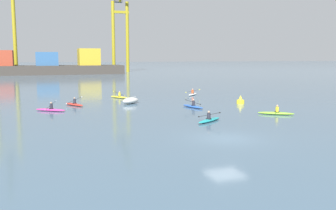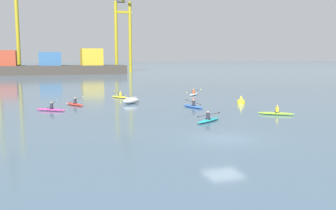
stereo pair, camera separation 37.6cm
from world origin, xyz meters
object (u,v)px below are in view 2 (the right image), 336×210
(gantry_crane_west_mid, at_px, (123,25))
(kayak_lime, at_px, (276,113))
(kayak_teal, at_px, (209,120))
(container_barge, at_px, (51,66))
(kayak_yellow, at_px, (120,97))
(gantry_crane_west, at_px, (6,15))
(kayak_blue, at_px, (193,106))
(kayak_white, at_px, (194,94))
(capsized_dinghy, at_px, (131,101))
(kayak_magenta, at_px, (51,109))
(kayak_red, at_px, (75,104))
(channel_buoy, at_px, (241,101))

(gantry_crane_west_mid, distance_m, kayak_lime, 106.95)
(gantry_crane_west_mid, height_order, kayak_teal, gantry_crane_west_mid)
(container_barge, relative_size, kayak_yellow, 14.63)
(gantry_crane_west, bearing_deg, kayak_blue, -74.99)
(kayak_blue, bearing_deg, kayak_white, 66.76)
(capsized_dinghy, bearing_deg, container_barge, 95.00)
(kayak_yellow, xyz_separation_m, kayak_blue, (5.60, -12.06, 0.00))
(kayak_magenta, height_order, kayak_lime, kayak_magenta)
(kayak_red, distance_m, kayak_lime, 22.10)
(gantry_crane_west_mid, bearing_deg, channel_buoy, -94.05)
(gantry_crane_west, bearing_deg, kayak_lime, -73.09)
(container_barge, xyz_separation_m, kayak_lime, (18.19, -93.46, -2.50))
(gantry_crane_west, bearing_deg, container_barge, -34.05)
(kayak_lime, bearing_deg, kayak_blue, 127.94)
(gantry_crane_west_mid, xyz_separation_m, capsized_dinghy, (-19.09, -92.39, -16.79))
(channel_buoy, relative_size, kayak_yellow, 0.31)
(container_barge, distance_m, kayak_red, 80.18)
(kayak_magenta, height_order, kayak_teal, kayak_magenta)
(container_barge, height_order, gantry_crane_west, gantry_crane_west)
(gantry_crane_west_mid, bearing_deg, kayak_magenta, -106.46)
(kayak_teal, bearing_deg, gantry_crane_west, 102.66)
(gantry_crane_west, distance_m, kayak_lime, 108.41)
(kayak_yellow, distance_m, kayak_red, 8.75)
(kayak_blue, xyz_separation_m, kayak_lime, (5.58, -7.16, -0.00))
(gantry_crane_west, bearing_deg, kayak_magenta, -83.40)
(kayak_yellow, relative_size, kayak_red, 0.99)
(channel_buoy, bearing_deg, kayak_teal, -132.00)
(gantry_crane_west_mid, relative_size, kayak_teal, 10.70)
(gantry_crane_west_mid, relative_size, kayak_red, 10.21)
(capsized_dinghy, height_order, kayak_white, kayak_white)
(kayak_blue, bearing_deg, kayak_red, 152.95)
(kayak_teal, bearing_deg, capsized_dinghy, 103.26)
(capsized_dinghy, xyz_separation_m, kayak_blue, (5.57, -5.74, -0.18))
(kayak_blue, bearing_deg, kayak_teal, -104.33)
(kayak_magenta, distance_m, kayak_lime, 22.50)
(capsized_dinghy, height_order, kayak_yellow, kayak_yellow)
(kayak_blue, distance_m, kayak_white, 13.32)
(capsized_dinghy, bearing_deg, kayak_magenta, -160.40)
(kayak_blue, relative_size, kayak_white, 1.15)
(capsized_dinghy, bearing_deg, kayak_blue, -45.89)
(container_barge, bearing_deg, gantry_crane_west_mid, 24.38)
(kayak_yellow, bearing_deg, kayak_lime, -59.80)
(kayak_white, xyz_separation_m, kayak_teal, (-7.45, -20.81, 0.00))
(gantry_crane_west_mid, height_order, channel_buoy, gantry_crane_west_mid)
(gantry_crane_west_mid, height_order, capsized_dinghy, gantry_crane_west_mid)
(gantry_crane_west, bearing_deg, gantry_crane_west_mid, 4.63)
(gantry_crane_west_mid, bearing_deg, kayak_teal, -98.38)
(container_barge, height_order, kayak_blue, container_barge)
(container_barge, bearing_deg, kayak_teal, -83.73)
(kayak_red, bearing_deg, kayak_yellow, 42.48)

